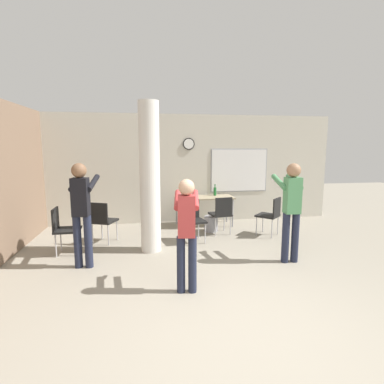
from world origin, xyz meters
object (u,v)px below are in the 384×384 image
folding_table (204,199)px  chair_table_front (193,218)px  chair_by_left_wall (64,227)px  person_playing_side (291,205)px  chair_table_right (221,212)px  chair_near_pillar (103,219)px  bottle_on_table (215,191)px  chair_mid_room (271,213)px  person_playing_front (187,227)px  person_watching_back (82,207)px

folding_table → chair_table_front: chair_table_front is taller
chair_by_left_wall → person_playing_side: bearing=-14.5°
chair_table_right → person_playing_side: size_ratio=0.51×
chair_table_front → chair_near_pillar: 1.86m
bottle_on_table → chair_by_left_wall: bearing=-152.2°
folding_table → person_playing_side: person_playing_side is taller
chair_mid_room → person_playing_front: size_ratio=0.56×
chair_table_front → person_playing_front: size_ratio=0.56×
chair_by_left_wall → chair_table_right: size_ratio=1.00×
chair_mid_room → chair_near_pillar: same height
chair_by_left_wall → person_watching_back: (0.48, -0.70, 0.50)m
person_playing_front → folding_table: bearing=74.7°
person_playing_front → person_watching_back: (-1.56, 1.12, 0.10)m
bottle_on_table → folding_table: bearing=-153.5°
bottle_on_table → chair_near_pillar: (-2.66, -1.20, -0.34)m
chair_table_front → person_playing_front: (-0.44, -2.17, 0.41)m
folding_table → chair_near_pillar: 2.57m
chair_by_left_wall → chair_mid_room: size_ratio=1.00×
folding_table → chair_table_front: 1.32m
folding_table → person_watching_back: bearing=-137.6°
chair_table_right → bottle_on_table: bearing=85.2°
person_playing_front → person_watching_back: person_watching_back is taller
bottle_on_table → chair_by_left_wall: 3.73m
bottle_on_table → chair_mid_room: bearing=-52.2°
chair_by_left_wall → chair_near_pillar: size_ratio=1.00×
bottle_on_table → chair_near_pillar: bearing=-155.7°
chair_near_pillar → person_playing_side: (3.32, -1.55, 0.50)m
chair_mid_room → person_playing_front: person_playing_front is taller
chair_mid_room → person_playing_side: (-0.31, -1.49, 0.50)m
chair_mid_room → chair_near_pillar: bearing=179.0°
chair_by_left_wall → chair_table_front: bearing=8.2°
chair_by_left_wall → chair_table_right: (3.20, 0.74, 0.00)m
person_playing_front → bottle_on_table: bearing=70.7°
chair_mid_room → person_watching_back: person_watching_back is taller
person_watching_back → folding_table: bearing=42.4°
chair_by_left_wall → chair_table_front: 2.50m
chair_by_left_wall → chair_near_pillar: same height
person_playing_front → chair_near_pillar: bearing=121.0°
bottle_on_table → person_watching_back: bearing=-139.1°
chair_table_front → person_playing_side: bearing=-43.1°
chair_mid_room → person_playing_side: bearing=-101.8°
folding_table → person_playing_side: 2.79m
chair_by_left_wall → chair_table_front: (2.48, 0.36, 0.00)m
chair_table_right → chair_table_front: bearing=-151.7°
person_playing_side → chair_by_left_wall: bearing=165.5°
chair_table_right → person_playing_front: 2.84m
chair_near_pillar → person_playing_side: person_playing_side is taller
chair_table_right → person_playing_front: person_playing_front is taller
folding_table → chair_by_left_wall: 3.36m
folding_table → chair_table_right: (0.23, -0.83, -0.17)m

